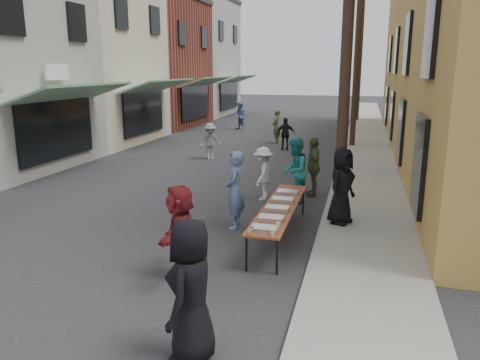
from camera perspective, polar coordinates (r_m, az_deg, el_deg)
The scene contains 27 objects.
ground at distance 10.12m, azimuth -14.61°, elevation -8.53°, with size 120.00×120.00×0.00m, color #28282B.
sidewalk at distance 23.42m, azimuth 15.19°, elevation 3.97°, with size 2.20×60.00×0.10m, color gray.
storefront_row at distance 27.41m, azimuth -18.37°, elevation 13.63°, with size 8.00×37.00×9.00m.
utility_pole_near at distance 11.17m, azimuth 12.97°, elevation 17.16°, with size 0.26×0.26×9.00m, color #2D2116.
utility_pole_mid at distance 23.15m, azimuth 14.09°, elevation 15.00°, with size 0.26×0.26×9.00m, color #2D2116.
utility_pole_far at distance 35.14m, azimuth 14.45°, elevation 14.31°, with size 0.26×0.26×9.00m, color #2D2116.
serving_table at distance 10.37m, azimuth 4.86°, elevation -3.42°, with size 0.70×4.00×0.75m.
catering_tray_sausage at distance 8.81m, azimuth 2.99°, elevation -5.95°, with size 0.50×0.33×0.08m, color maroon.
catering_tray_foil_b at distance 9.41m, azimuth 3.81°, elevation -4.68°, with size 0.50×0.33×0.08m, color #B2B2B7.
catering_tray_buns at distance 10.07m, azimuth 4.57°, elevation -3.47°, with size 0.50×0.33×0.08m, color tan.
catering_tray_foil_d at distance 10.73m, azimuth 5.24°, elevation -2.42°, with size 0.50×0.33×0.08m, color #B2B2B7.
catering_tray_buns_end at distance 11.40m, azimuth 5.83°, elevation -1.49°, with size 0.50×0.33×0.08m, color tan.
condiment_jar_a at distance 8.57m, azimuth 1.13°, elevation -6.48°, with size 0.07×0.07×0.08m, color #A57F26.
condiment_jar_b at distance 8.67m, azimuth 1.29°, elevation -6.26°, with size 0.07×0.07×0.08m, color #A57F26.
condiment_jar_c at distance 8.76m, azimuth 1.44°, elevation -6.05°, with size 0.07×0.07×0.08m, color #A57F26.
cup_stack at distance 8.53m, azimuth 3.97°, elevation -6.47°, with size 0.08×0.08×0.12m, color tan.
guest_front_a at distance 6.14m, azimuth -5.97°, elevation -13.27°, with size 0.94×0.61×1.92m, color black.
guest_front_b at distance 11.00m, azimuth -0.61°, elevation -1.23°, with size 0.67×0.44×1.85m, color #5675A6.
guest_front_c at distance 13.15m, azimuth 6.68°, elevation 1.13°, with size 0.90×0.70×1.86m, color teal.
guest_front_d at distance 13.42m, azimuth 2.81°, elevation 0.77°, with size 1.00×0.57×1.55m, color silver.
guest_front_e at distance 14.04m, azimuth 8.91°, elevation 1.66°, with size 1.04×0.43×1.77m, color #505D35.
guest_queue_back at distance 8.44m, azimuth -7.30°, elevation -6.32°, with size 1.62×0.52×1.75m, color maroon.
server at distance 11.31m, azimuth 12.27°, elevation -0.71°, with size 0.89×0.58×1.81m, color black.
passerby_left at distance 19.58m, azimuth -3.64°, elevation 4.72°, with size 0.98×0.56×1.51m, color gray.
passerby_mid at distance 21.90m, azimuth 5.58°, elevation 5.61°, with size 0.88×0.37×1.51m, color black.
passerby_right at distance 23.94m, azimuth 4.45°, elevation 6.54°, with size 0.62×0.41×1.71m, color #535B35.
passerby_far at distance 29.19m, azimuth 0.01°, elevation 7.81°, with size 0.83×0.65×1.71m, color #5674A7.
Camera 1 is at (4.75, -8.13, 3.71)m, focal length 35.00 mm.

